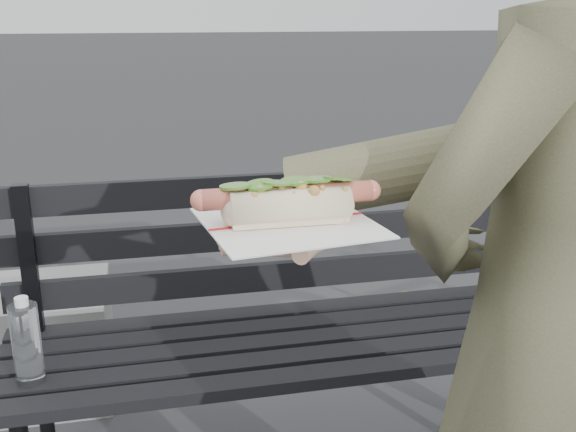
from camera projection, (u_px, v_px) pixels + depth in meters
name	position (u px, v px, depth m)	size (l,w,h in m)	color
park_bench	(285.00, 311.00, 1.80)	(1.50, 0.44, 0.88)	black
person	(551.00, 343.00, 1.01)	(0.60, 0.39, 1.64)	#494830
held_hotdog	(431.00, 170.00, 0.87)	(0.64, 0.30, 0.20)	#494830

